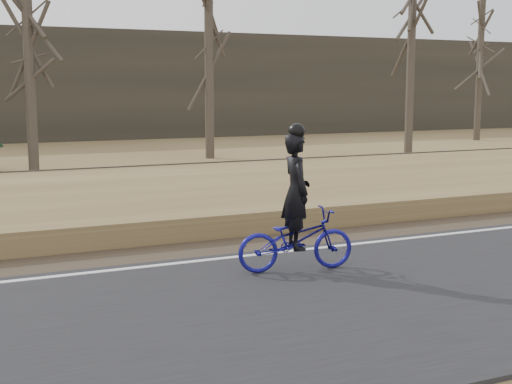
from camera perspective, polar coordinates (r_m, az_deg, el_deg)
name	(u,v)px	position (r m, az deg, el deg)	size (l,w,h in m)	color
ground	(383,247)	(13.25, 10.09, -4.38)	(120.00, 120.00, 0.00)	olive
road	(478,279)	(11.35, 17.36, -6.65)	(120.00, 6.00, 0.06)	black
edge_line	(376,242)	(13.40, 9.61, -3.94)	(120.00, 0.12, 0.01)	silver
shoulder	(347,234)	(14.22, 7.33, -3.36)	(120.00, 1.60, 0.04)	#473A2B
embankment	(280,202)	(16.76, 1.89, -0.81)	(120.00, 5.00, 0.44)	olive
ballast	(219,182)	(20.19, -2.95, 0.78)	(120.00, 3.00, 0.45)	slate
railroad	(219,172)	(20.15, -2.96, 1.63)	(120.00, 2.40, 0.29)	black
treeline_backdrop	(71,85)	(41.25, -14.56, 8.28)	(120.00, 4.00, 6.00)	#383328
cyclist	(296,224)	(11.08, 3.21, -2.58)	(1.93, 0.94, 2.30)	navy
bare_tree_near_left	(30,76)	(25.28, -17.64, 8.80)	(0.36, 0.36, 6.50)	#4B4337
bare_tree_center	(209,68)	(29.22, -3.77, 9.89)	(0.36, 0.36, 7.33)	#4B4337
bare_tree_right	(411,58)	(31.38, 12.29, 10.40)	(0.36, 0.36, 8.19)	#4B4337
bare_tree_far_right	(480,70)	(41.07, 17.45, 9.26)	(0.36, 0.36, 7.56)	#4B4337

